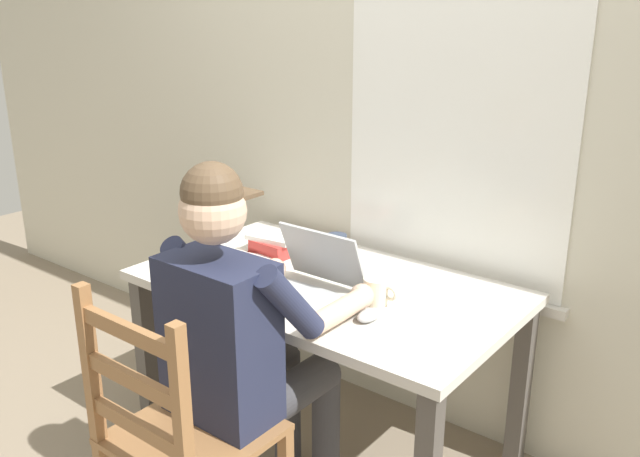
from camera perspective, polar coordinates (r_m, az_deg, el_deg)
name	(u,v)px	position (r m, az deg, el deg)	size (l,w,h in m)	color
ground_plane	(325,447)	(2.81, 0.42, -17.96)	(8.00, 8.00, 0.00)	gray
back_wall	(401,105)	(2.68, 6.85, 10.33)	(6.00, 0.08, 2.60)	beige
desk	(325,304)	(2.49, 0.45, -6.43)	(1.36, 0.79, 0.71)	beige
seated_person	(245,335)	(2.12, -6.34, -8.95)	(0.50, 0.60, 1.26)	#232842
wooden_chair	(179,441)	(2.07, -11.78, -17.17)	(0.42, 0.42, 0.96)	olive
laptop	(306,281)	(2.33, -1.19, -4.49)	(0.33, 0.32, 0.22)	#ADAFB2
computer_mouse	(369,315)	(2.17, 4.14, -7.30)	(0.06, 0.10, 0.03)	#ADAFB2
coffee_mug_white	(377,291)	(2.28, 4.80, -5.27)	(0.13, 0.09, 0.09)	beige
coffee_mug_dark	(337,247)	(2.65, 1.46, -1.59)	(0.12, 0.08, 0.10)	#2D384C
book_stack_main	(273,245)	(2.71, -4.02, -1.41)	(0.21, 0.13, 0.08)	#BC332D
paper_pile_near_laptop	(219,256)	(2.71, -8.50, -2.34)	(0.20, 0.20, 0.01)	silver
paper_pile_back_corner	(242,261)	(2.65, -6.56, -2.71)	(0.21, 0.15, 0.01)	white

